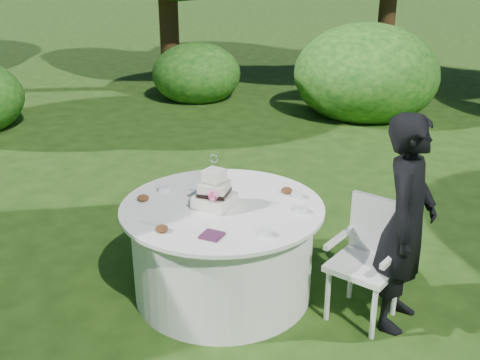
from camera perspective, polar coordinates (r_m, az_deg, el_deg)
name	(u,v)px	position (r m, az deg, el deg)	size (l,w,h in m)	color
ground	(223,291)	(4.65, -1.71, -11.22)	(80.00, 80.00, 0.00)	#1C350E
napkins	(212,235)	(3.81, -2.88, -5.64)	(0.14, 0.14, 0.02)	#4E2140
feather_plume	(168,226)	(3.97, -7.28, -4.67)	(0.48, 0.07, 0.01)	white
guest	(406,224)	(4.10, 16.54, -4.30)	(0.58, 0.38, 1.59)	black
table	(223,249)	(4.45, -1.77, -7.02)	(1.56, 1.56, 0.77)	white
cake	(214,193)	(4.22, -2.62, -1.28)	(0.28, 0.29, 0.41)	white
chair	(370,251)	(4.25, 13.10, -7.08)	(0.55, 0.55, 0.91)	white
votives	(246,199)	(4.33, 0.57, -1.94)	(1.23, 0.89, 0.04)	white
petal_cups	(200,205)	(4.24, -4.13, -2.51)	(1.05, 1.08, 0.05)	#562D16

